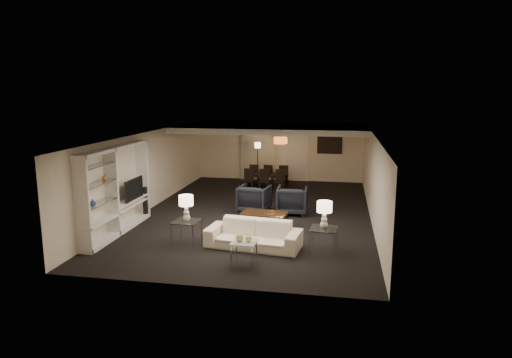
{
  "coord_description": "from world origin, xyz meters",
  "views": [
    {
      "loc": [
        2.5,
        -13.58,
        3.81
      ],
      "look_at": [
        0.0,
        0.0,
        1.1
      ],
      "focal_mm": 32.0,
      "sensor_mm": 36.0,
      "label": 1
    }
  ],
  "objects_px": {
    "table_lamp_left": "(186,208)",
    "chair_nr": "(279,181)",
    "floor_speaker": "(145,202)",
    "chair_fm": "(269,174)",
    "armchair_right": "(292,200)",
    "table_lamp_right": "(324,215)",
    "sofa": "(253,234)",
    "marble_table": "(244,253)",
    "chair_nl": "(248,180)",
    "side_table_right": "(323,240)",
    "dining_table": "(266,181)",
    "pendant_light": "(280,141)",
    "armchair_left": "(254,199)",
    "television": "(131,189)",
    "chair_fl": "(255,174)",
    "vase_blue": "(93,202)",
    "side_table_left": "(187,232)",
    "chair_nm": "(264,181)",
    "chair_fr": "(284,175)",
    "vase_amber": "(105,177)",
    "floor_lamp": "(258,163)",
    "coffee_table": "(264,221)"
  },
  "relations": [
    {
      "from": "sofa",
      "to": "television",
      "type": "distance_m",
      "value": 4.06
    },
    {
      "from": "floor_speaker",
      "to": "chair_nm",
      "type": "relative_size",
      "value": 1.14
    },
    {
      "from": "floor_speaker",
      "to": "chair_fm",
      "type": "height_order",
      "value": "floor_speaker"
    },
    {
      "from": "chair_fl",
      "to": "armchair_left",
      "type": "bearing_deg",
      "value": 95.56
    },
    {
      "from": "chair_nr",
      "to": "floor_lamp",
      "type": "xyz_separation_m",
      "value": [
        -1.1,
        1.49,
        0.43
      ]
    },
    {
      "from": "armchair_left",
      "to": "chair_nl",
      "type": "bearing_deg",
      "value": -67.87
    },
    {
      "from": "floor_speaker",
      "to": "pendant_light",
      "type": "bearing_deg",
      "value": 66.91
    },
    {
      "from": "chair_nl",
      "to": "chair_fl",
      "type": "distance_m",
      "value": 1.3
    },
    {
      "from": "vase_amber",
      "to": "chair_fm",
      "type": "bearing_deg",
      "value": 68.34
    },
    {
      "from": "vase_blue",
      "to": "side_table_left",
      "type": "bearing_deg",
      "value": 18.08
    },
    {
      "from": "table_lamp_right",
      "to": "chair_nl",
      "type": "height_order",
      "value": "table_lamp_right"
    },
    {
      "from": "chair_nr",
      "to": "coffee_table",
      "type": "bearing_deg",
      "value": -80.16
    },
    {
      "from": "pendant_light",
      "to": "marble_table",
      "type": "height_order",
      "value": "pendant_light"
    },
    {
      "from": "vase_amber",
      "to": "armchair_right",
      "type": "bearing_deg",
      "value": 37.19
    },
    {
      "from": "armchair_right",
      "to": "floor_speaker",
      "type": "bearing_deg",
      "value": 15.02
    },
    {
      "from": "chair_nm",
      "to": "chair_fm",
      "type": "distance_m",
      "value": 1.3
    },
    {
      "from": "pendant_light",
      "to": "vase_blue",
      "type": "xyz_separation_m",
      "value": [
        -3.61,
        -7.3,
        -0.78
      ]
    },
    {
      "from": "side_table_right",
      "to": "floor_lamp",
      "type": "relative_size",
      "value": 0.37
    },
    {
      "from": "table_lamp_left",
      "to": "chair_nr",
      "type": "xyz_separation_m",
      "value": [
        1.51,
        6.27,
        -0.5
      ]
    },
    {
      "from": "pendant_light",
      "to": "table_lamp_left",
      "type": "relative_size",
      "value": 0.8
    },
    {
      "from": "pendant_light",
      "to": "vase_amber",
      "type": "xyz_separation_m",
      "value": [
        -3.61,
        -6.66,
        -0.28
      ]
    },
    {
      "from": "armchair_right",
      "to": "chair_fm",
      "type": "bearing_deg",
      "value": -73.41
    },
    {
      "from": "marble_table",
      "to": "chair_fm",
      "type": "bearing_deg",
      "value": 95.2
    },
    {
      "from": "side_table_right",
      "to": "chair_nl",
      "type": "distance_m",
      "value": 6.99
    },
    {
      "from": "table_lamp_right",
      "to": "dining_table",
      "type": "relative_size",
      "value": 0.41
    },
    {
      "from": "marble_table",
      "to": "television",
      "type": "relative_size",
      "value": 0.5
    },
    {
      "from": "table_lamp_right",
      "to": "sofa",
      "type": "bearing_deg",
      "value": 180.0
    },
    {
      "from": "chair_fm",
      "to": "chair_fr",
      "type": "distance_m",
      "value": 0.6
    },
    {
      "from": "sofa",
      "to": "side_table_left",
      "type": "distance_m",
      "value": 1.7
    },
    {
      "from": "marble_table",
      "to": "side_table_right",
      "type": "bearing_deg",
      "value": 32.91
    },
    {
      "from": "floor_speaker",
      "to": "dining_table",
      "type": "relative_size",
      "value": 0.59
    },
    {
      "from": "vase_amber",
      "to": "dining_table",
      "type": "bearing_deg",
      "value": 66.53
    },
    {
      "from": "vase_amber",
      "to": "armchair_left",
      "type": "bearing_deg",
      "value": 46.18
    },
    {
      "from": "coffee_table",
      "to": "chair_fl",
      "type": "distance_m",
      "value": 6.13
    },
    {
      "from": "sofa",
      "to": "side_table_right",
      "type": "distance_m",
      "value": 1.7
    },
    {
      "from": "armchair_left",
      "to": "armchair_right",
      "type": "bearing_deg",
      "value": -172.73
    },
    {
      "from": "armchair_left",
      "to": "vase_blue",
      "type": "relative_size",
      "value": 5.63
    },
    {
      "from": "armchair_left",
      "to": "side_table_right",
      "type": "distance_m",
      "value": 4.02
    },
    {
      "from": "side_table_left",
      "to": "sofa",
      "type": "bearing_deg",
      "value": 0.0
    },
    {
      "from": "armchair_right",
      "to": "sofa",
      "type": "bearing_deg",
      "value": 78.27
    },
    {
      "from": "armchair_right",
      "to": "dining_table",
      "type": "bearing_deg",
      "value": -70.44
    },
    {
      "from": "armchair_right",
      "to": "chair_fl",
      "type": "distance_m",
      "value": 4.71
    },
    {
      "from": "vase_blue",
      "to": "vase_amber",
      "type": "distance_m",
      "value": 0.81
    },
    {
      "from": "sofa",
      "to": "floor_lamp",
      "type": "height_order",
      "value": "floor_lamp"
    },
    {
      "from": "marble_table",
      "to": "side_table_left",
      "type": "bearing_deg",
      "value": 147.09
    },
    {
      "from": "table_lamp_left",
      "to": "chair_fm",
      "type": "bearing_deg",
      "value": 83.14
    },
    {
      "from": "coffee_table",
      "to": "television",
      "type": "relative_size",
      "value": 1.21
    },
    {
      "from": "television",
      "to": "chair_fl",
      "type": "bearing_deg",
      "value": -20.86
    },
    {
      "from": "armchair_left",
      "to": "chair_nm",
      "type": "xyz_separation_m",
      "value": [
        -0.19,
        2.97,
        -0.01
      ]
    },
    {
      "from": "marble_table",
      "to": "chair_nl",
      "type": "height_order",
      "value": "chair_nl"
    }
  ]
}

